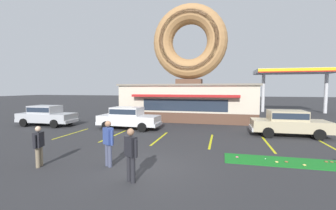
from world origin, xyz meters
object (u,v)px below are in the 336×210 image
object	(u,v)px
golf_ball	(265,159)
pedestrian_blue_sweater_man	(131,152)
car_champagne	(288,122)
pedestrian_leather_jacket_man	(39,145)
trash_bin	(116,115)
car_silver	(46,115)
pedestrian_hooded_kid	(108,141)
car_white	(128,117)

from	to	relation	value
golf_ball	pedestrian_blue_sweater_man	world-z (taller)	pedestrian_blue_sweater_man
golf_ball	car_champagne	xyz separation A→B (m)	(2.23, 5.40, 0.82)
golf_ball	car_champagne	size ratio (longest dim) A/B	0.01
pedestrian_leather_jacket_man	trash_bin	distance (m)	12.09
car_silver	pedestrian_hooded_kid	world-z (taller)	pedestrian_hooded_kid
car_white	pedestrian_leather_jacket_man	world-z (taller)	car_white
car_silver	car_white	xyz separation A→B (m)	(6.97, 0.17, 0.00)
trash_bin	pedestrian_hooded_kid	bearing A→B (deg)	-64.76
pedestrian_leather_jacket_man	trash_bin	world-z (taller)	pedestrian_leather_jacket_man
car_silver	pedestrian_hooded_kid	xyz separation A→B (m)	(9.48, -7.42, 0.10)
golf_ball	pedestrian_hooded_kid	bearing A→B (deg)	-159.50
car_white	car_silver	bearing A→B (deg)	-178.63
golf_ball	trash_bin	world-z (taller)	trash_bin
car_white	pedestrian_blue_sweater_man	size ratio (longest dim) A/B	2.67
trash_bin	pedestrian_leather_jacket_man	bearing A→B (deg)	-77.04
car_champagne	car_silver	xyz separation A→B (m)	(-17.66, -0.20, 0.00)
car_silver	trash_bin	bearing A→B (deg)	41.19
pedestrian_blue_sweater_man	pedestrian_hooded_kid	bearing A→B (deg)	141.03
golf_ball	car_white	world-z (taller)	car_white
car_champagne	pedestrian_blue_sweater_man	distance (m)	11.08
golf_ball	car_white	size ratio (longest dim) A/B	0.01
car_white	pedestrian_hooded_kid	distance (m)	7.99
pedestrian_blue_sweater_man	pedestrian_hooded_kid	world-z (taller)	pedestrian_hooded_kid
car_white	trash_bin	bearing A→B (deg)	127.76
car_champagne	car_white	xyz separation A→B (m)	(-10.70, -0.04, 0.00)
golf_ball	pedestrian_leather_jacket_man	bearing A→B (deg)	-161.26
car_champagne	trash_bin	bearing A→B (deg)	165.41
car_silver	trash_bin	world-z (taller)	car_silver
car_silver	car_white	size ratio (longest dim) A/B	1.00
pedestrian_leather_jacket_man	pedestrian_blue_sweater_man	bearing A→B (deg)	-6.88
car_champagne	pedestrian_leather_jacket_man	xyz separation A→B (m)	(-10.72, -8.28, -0.02)
car_silver	car_white	bearing A→B (deg)	1.37
pedestrian_hooded_kid	trash_bin	xyz separation A→B (m)	(-5.24, 11.13, -0.48)
car_silver	pedestrian_leather_jacket_man	distance (m)	10.65
trash_bin	car_white	bearing A→B (deg)	-52.24
car_silver	pedestrian_leather_jacket_man	bearing A→B (deg)	-49.33
car_champagne	pedestrian_blue_sweater_man	xyz separation A→B (m)	(-6.79, -8.76, 0.08)
car_champagne	pedestrian_hooded_kid	size ratio (longest dim) A/B	2.62
car_champagne	trash_bin	size ratio (longest dim) A/B	4.69
golf_ball	pedestrian_hooded_kid	world-z (taller)	pedestrian_hooded_kid
pedestrian_leather_jacket_man	car_white	bearing A→B (deg)	89.80
pedestrian_blue_sweater_man	pedestrian_hooded_kid	size ratio (longest dim) A/B	0.98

